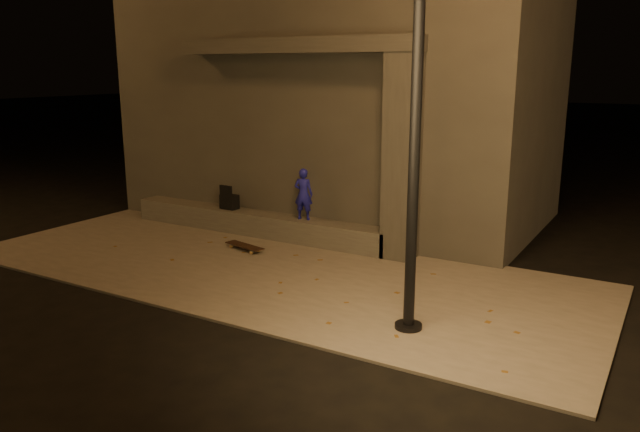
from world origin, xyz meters
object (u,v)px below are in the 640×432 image
Objects in this scene: column at (402,158)px; street_lamp_0 at (419,23)px; skateboard at (244,246)px; skateboarder at (303,194)px; backpack at (229,201)px.

street_lamp_0 reaches higher than column.
skateboarder is at bearing 72.28° from skateboard.
backpack is at bearing 151.37° from street_lamp_0.
backpack is at bearing 180.00° from column.
column is 2.21m from skateboarder.
column reaches higher than skateboard.
skateboard is at bearing 46.72° from skateboarder.
street_lamp_0 is (5.25, -2.87, 3.23)m from backpack.
backpack is at bearing 150.81° from skateboard.
backpack is (-3.87, 0.00, -1.17)m from column.
column is at bearing 34.82° from skateboard.
column reaches higher than skateboarder.
skateboard is (-2.68, -1.08, -1.72)m from column.
skateboarder reaches higher than backpack.
skateboarder is 1.86m from backpack.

